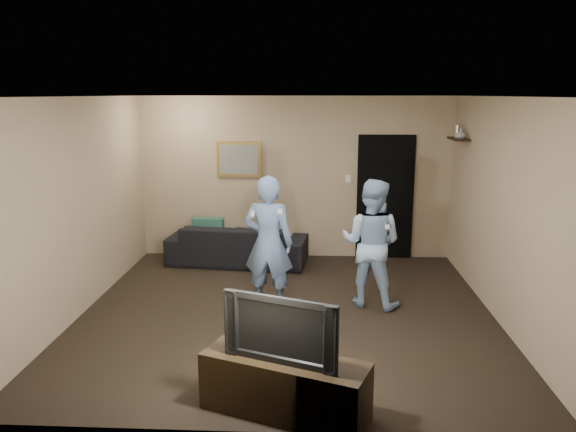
# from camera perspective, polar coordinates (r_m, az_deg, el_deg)

# --- Properties ---
(ground) EXTENTS (5.00, 5.00, 0.00)m
(ground) POSITION_cam_1_polar(r_m,az_deg,el_deg) (6.99, -0.10, -9.78)
(ground) COLOR black
(ground) RESTS_ON ground
(ceiling) EXTENTS (5.00, 5.00, 0.04)m
(ceiling) POSITION_cam_1_polar(r_m,az_deg,el_deg) (6.48, -0.10, 12.05)
(ceiling) COLOR silver
(ceiling) RESTS_ON wall_back
(wall_back) EXTENTS (5.00, 0.04, 2.60)m
(wall_back) POSITION_cam_1_polar(r_m,az_deg,el_deg) (9.07, 0.73, 3.89)
(wall_back) COLOR tan
(wall_back) RESTS_ON ground
(wall_front) EXTENTS (5.00, 0.04, 2.60)m
(wall_front) POSITION_cam_1_polar(r_m,az_deg,el_deg) (4.20, -1.89, -6.17)
(wall_front) COLOR tan
(wall_front) RESTS_ON ground
(wall_left) EXTENTS (0.04, 5.00, 2.60)m
(wall_left) POSITION_cam_1_polar(r_m,az_deg,el_deg) (7.19, -20.42, 0.87)
(wall_left) COLOR tan
(wall_left) RESTS_ON ground
(wall_right) EXTENTS (0.04, 5.00, 2.60)m
(wall_right) POSITION_cam_1_polar(r_m,az_deg,el_deg) (6.95, 20.96, 0.46)
(wall_right) COLOR tan
(wall_right) RESTS_ON ground
(sofa) EXTENTS (2.22, 1.06, 0.63)m
(sofa) POSITION_cam_1_polar(r_m,az_deg,el_deg) (8.88, -5.12, -2.86)
(sofa) COLOR black
(sofa) RESTS_ON ground
(throw_pillow) EXTENTS (0.50, 0.18, 0.49)m
(throw_pillow) POSITION_cam_1_polar(r_m,az_deg,el_deg) (8.91, -8.10, -1.77)
(throw_pillow) COLOR #17463C
(throw_pillow) RESTS_ON sofa
(painting_frame) EXTENTS (0.72, 0.05, 0.57)m
(painting_frame) POSITION_cam_1_polar(r_m,az_deg,el_deg) (9.09, -4.98, 5.77)
(painting_frame) COLOR olive
(painting_frame) RESTS_ON wall_back
(painting_canvas) EXTENTS (0.62, 0.01, 0.47)m
(painting_canvas) POSITION_cam_1_polar(r_m,az_deg,el_deg) (9.06, -5.00, 5.75)
(painting_canvas) COLOR slate
(painting_canvas) RESTS_ON painting_frame
(doorway) EXTENTS (0.90, 0.06, 2.00)m
(doorway) POSITION_cam_1_polar(r_m,az_deg,el_deg) (9.15, 9.83, 1.88)
(doorway) COLOR black
(doorway) RESTS_ON ground
(light_switch) EXTENTS (0.08, 0.02, 0.12)m
(light_switch) POSITION_cam_1_polar(r_m,az_deg,el_deg) (9.06, 6.11, 3.81)
(light_switch) COLOR silver
(light_switch) RESTS_ON wall_back
(wall_shelf) EXTENTS (0.20, 0.60, 0.03)m
(wall_shelf) POSITION_cam_1_polar(r_m,az_deg,el_deg) (8.54, 16.93, 7.50)
(wall_shelf) COLOR black
(wall_shelf) RESTS_ON wall_right
(shelf_vase) EXTENTS (0.15, 0.15, 0.14)m
(shelf_vase) POSITION_cam_1_polar(r_m,az_deg,el_deg) (8.43, 17.14, 8.00)
(shelf_vase) COLOR #B5B5BA
(shelf_vase) RESTS_ON wall_shelf
(shelf_figurine) EXTENTS (0.06, 0.06, 0.18)m
(shelf_figurine) POSITION_cam_1_polar(r_m,az_deg,el_deg) (8.62, 16.83, 8.24)
(shelf_figurine) COLOR silver
(shelf_figurine) RESTS_ON wall_shelf
(tv_console) EXTENTS (1.47, 0.92, 0.50)m
(tv_console) POSITION_cam_1_polar(r_m,az_deg,el_deg) (4.88, -0.34, -16.89)
(tv_console) COLOR black
(tv_console) RESTS_ON ground
(television) EXTENTS (0.96, 0.47, 0.57)m
(television) POSITION_cam_1_polar(r_m,az_deg,el_deg) (4.64, -0.35, -11.15)
(television) COLOR black
(television) RESTS_ON tv_console
(wii_player_left) EXTENTS (0.66, 0.53, 1.68)m
(wii_player_left) POSITION_cam_1_polar(r_m,az_deg,el_deg) (6.89, -2.01, -2.76)
(wii_player_left) COLOR #6581B0
(wii_player_left) RESTS_ON ground
(wii_player_right) EXTENTS (0.95, 0.85, 1.61)m
(wii_player_right) POSITION_cam_1_polar(r_m,az_deg,el_deg) (7.08, 8.44, -2.74)
(wii_player_right) COLOR #9BBBE1
(wii_player_right) RESTS_ON ground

